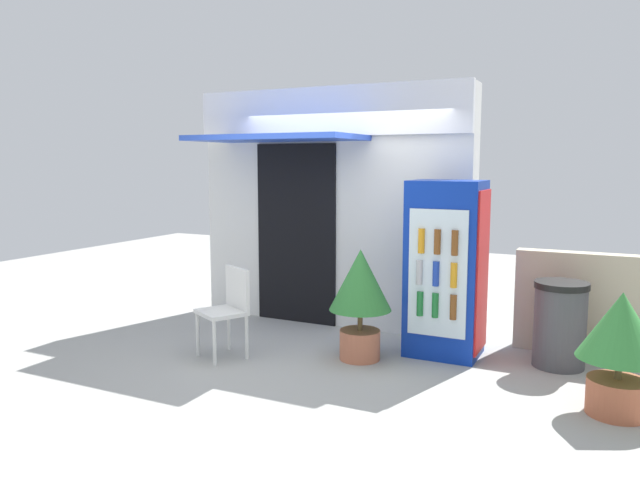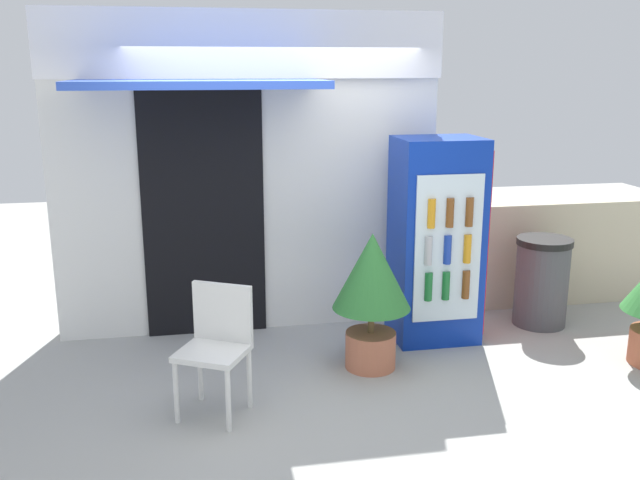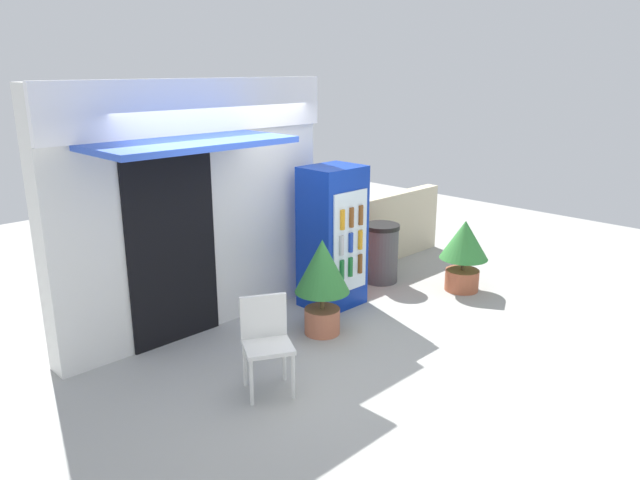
# 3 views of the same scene
# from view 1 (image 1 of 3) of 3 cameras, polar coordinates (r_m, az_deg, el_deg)

# --- Properties ---
(ground) EXTENTS (16.00, 16.00, 0.00)m
(ground) POSITION_cam_1_polar(r_m,az_deg,el_deg) (6.24, -2.41, -10.91)
(ground) COLOR #A3A39E
(storefront_building) EXTENTS (3.39, 1.29, 2.80)m
(storefront_building) POSITION_cam_1_polar(r_m,az_deg,el_deg) (7.29, 0.90, 3.53)
(storefront_building) COLOR silver
(storefront_building) RESTS_ON ground
(drink_cooler) EXTENTS (0.73, 0.63, 1.77)m
(drink_cooler) POSITION_cam_1_polar(r_m,az_deg,el_deg) (6.25, 11.69, -2.66)
(drink_cooler) COLOR #0C2D9E
(drink_cooler) RESTS_ON ground
(plastic_chair) EXTENTS (0.58, 0.56, 0.90)m
(plastic_chair) POSITION_cam_1_polar(r_m,az_deg,el_deg) (6.21, -8.55, -6.01)
(plastic_chair) COLOR silver
(plastic_chair) RESTS_ON ground
(potted_plant_near_shop) EXTENTS (0.62, 0.62, 1.11)m
(potted_plant_near_shop) POSITION_cam_1_polar(r_m,az_deg,el_deg) (6.02, 3.79, -4.79)
(potted_plant_near_shop) COLOR #BC6B4C
(potted_plant_near_shop) RESTS_ON ground
(potted_plant_curbside) EXTENTS (0.64, 0.64, 0.97)m
(potted_plant_curbside) POSITION_cam_1_polar(r_m,az_deg,el_deg) (5.26, 26.26, -8.47)
(potted_plant_curbside) COLOR #AD5B3D
(potted_plant_curbside) RESTS_ON ground
(trash_bin) EXTENTS (0.50, 0.50, 0.83)m
(trash_bin) POSITION_cam_1_polar(r_m,az_deg,el_deg) (6.29, 21.50, -7.33)
(trash_bin) COLOR #47474C
(trash_bin) RESTS_ON ground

